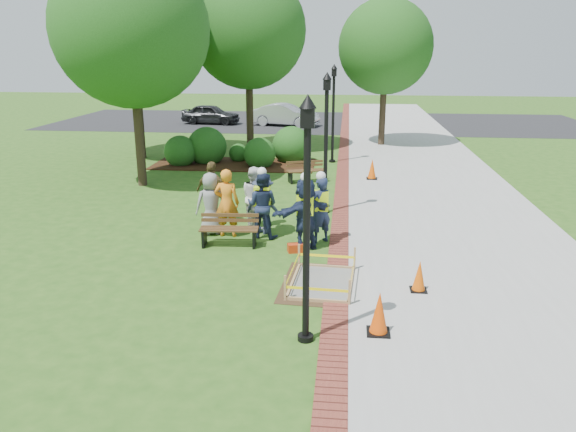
# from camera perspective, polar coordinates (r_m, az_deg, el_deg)

# --- Properties ---
(ground) EXTENTS (100.00, 100.00, 0.00)m
(ground) POSITION_cam_1_polar(r_m,az_deg,el_deg) (12.95, -2.77, -5.71)
(ground) COLOR #285116
(ground) RESTS_ON ground
(sidewalk) EXTENTS (6.00, 60.00, 0.02)m
(sidewalk) POSITION_cam_1_polar(r_m,az_deg,el_deg) (22.59, 13.84, 3.68)
(sidewalk) COLOR #9E9E99
(sidewalk) RESTS_ON ground
(brick_edging) EXTENTS (0.50, 60.00, 0.03)m
(brick_edging) POSITION_cam_1_polar(r_m,az_deg,el_deg) (22.37, 5.56, 3.98)
(brick_edging) COLOR maroon
(brick_edging) RESTS_ON ground
(mulch_bed) EXTENTS (7.00, 3.00, 0.05)m
(mulch_bed) POSITION_cam_1_polar(r_m,az_deg,el_deg) (24.81, -5.47, 5.26)
(mulch_bed) COLOR #381E0F
(mulch_bed) RESTS_ON ground
(parking_lot) EXTENTS (36.00, 12.00, 0.01)m
(parking_lot) POSITION_cam_1_polar(r_m,az_deg,el_deg) (39.18, 3.26, 9.53)
(parking_lot) COLOR black
(parking_lot) RESTS_ON ground
(wet_concrete_pad) EXTENTS (1.84, 2.40, 0.55)m
(wet_concrete_pad) POSITION_cam_1_polar(r_m,az_deg,el_deg) (12.24, 3.48, -5.91)
(wet_concrete_pad) COLOR #47331E
(wet_concrete_pad) RESTS_ON ground
(bench_near) EXTENTS (1.53, 0.61, 0.81)m
(bench_near) POSITION_cam_1_polar(r_m,az_deg,el_deg) (14.59, -5.98, -2.06)
(bench_near) COLOR brown
(bench_near) RESTS_ON ground
(bench_far) EXTENTS (1.53, 0.96, 0.79)m
(bench_far) POSITION_cam_1_polar(r_m,az_deg,el_deg) (21.44, 1.86, 4.13)
(bench_far) COLOR brown
(bench_far) RESTS_ON ground
(cone_front) EXTENTS (0.41, 0.41, 0.82)m
(cone_front) POSITION_cam_1_polar(r_m,az_deg,el_deg) (10.27, 9.24, -9.81)
(cone_front) COLOR black
(cone_front) RESTS_ON ground
(cone_back) EXTENTS (0.35, 0.35, 0.69)m
(cone_back) POSITION_cam_1_polar(r_m,az_deg,el_deg) (12.15, 13.19, -6.02)
(cone_back) COLOR black
(cone_back) RESTS_ON ground
(cone_far) EXTENTS (0.41, 0.41, 0.80)m
(cone_far) POSITION_cam_1_polar(r_m,az_deg,el_deg) (22.07, 8.54, 4.68)
(cone_far) COLOR black
(cone_far) RESTS_ON ground
(toolbox) EXTENTS (0.49, 0.35, 0.22)m
(toolbox) POSITION_cam_1_polar(r_m,az_deg,el_deg) (14.13, 0.87, -3.24)
(toolbox) COLOR #BB300E
(toolbox) RESTS_ON ground
(lamp_near) EXTENTS (0.28, 0.28, 4.26)m
(lamp_near) POSITION_cam_1_polar(r_m,az_deg,el_deg) (9.18, 1.92, 1.16)
(lamp_near) COLOR black
(lamp_near) RESTS_ON ground
(lamp_mid) EXTENTS (0.28, 0.28, 4.26)m
(lamp_mid) POSITION_cam_1_polar(r_m,az_deg,el_deg) (17.01, 3.89, 8.41)
(lamp_mid) COLOR black
(lamp_mid) RESTS_ON ground
(lamp_far) EXTENTS (0.28, 0.28, 4.26)m
(lamp_far) POSITION_cam_1_polar(r_m,az_deg,el_deg) (24.95, 4.63, 11.07)
(lamp_far) COLOR black
(lamp_far) RESTS_ON ground
(tree_left) EXTENTS (5.44, 5.44, 8.27)m
(tree_left) POSITION_cam_1_polar(r_m,az_deg,el_deg) (21.13, -15.67, 17.81)
(tree_left) COLOR #3D2D1E
(tree_left) RESTS_ON ground
(tree_back) EXTENTS (5.53, 5.53, 8.47)m
(tree_back) POSITION_cam_1_polar(r_m,az_deg,el_deg) (28.16, -4.07, 18.28)
(tree_back) COLOR #3D2D1E
(tree_back) RESTS_ON ground
(tree_right) EXTENTS (4.75, 4.75, 7.34)m
(tree_right) POSITION_cam_1_polar(r_m,az_deg,el_deg) (29.84, 9.89, 16.58)
(tree_right) COLOR #3D2D1E
(tree_right) RESTS_ON ground
(tree_far) EXTENTS (6.08, 6.08, 9.17)m
(tree_far) POSITION_cam_1_polar(r_m,az_deg,el_deg) (26.72, -15.56, 18.74)
(tree_far) COLOR #3D2D1E
(tree_far) RESTS_ON ground
(shrub_a) EXTENTS (1.40, 1.40, 1.40)m
(shrub_a) POSITION_cam_1_polar(r_m,az_deg,el_deg) (25.03, -10.82, 5.10)
(shrub_a) COLOR #1D4914
(shrub_a) RESTS_ON ground
(shrub_b) EXTENTS (1.73, 1.73, 1.73)m
(shrub_b) POSITION_cam_1_polar(r_m,az_deg,el_deg) (25.32, -8.16, 5.36)
(shrub_b) COLOR #1D4914
(shrub_b) RESTS_ON ground
(shrub_c) EXTENTS (1.37, 1.37, 1.37)m
(shrub_c) POSITION_cam_1_polar(r_m,az_deg,el_deg) (24.23, -2.88, 4.99)
(shrub_c) COLOR #1D4914
(shrub_c) RESTS_ON ground
(shrub_d) EXTENTS (1.73, 1.73, 1.73)m
(shrub_d) POSITION_cam_1_polar(r_m,az_deg,el_deg) (25.30, 0.35, 5.52)
(shrub_d) COLOR #1D4914
(shrub_d) RESTS_ON ground
(shrub_e) EXTENTS (0.87, 0.87, 0.87)m
(shrub_e) POSITION_cam_1_polar(r_m,az_deg,el_deg) (25.52, -5.01, 5.56)
(shrub_e) COLOR #1D4914
(shrub_e) RESTS_ON ground
(casual_person_a) EXTENTS (0.64, 0.54, 1.72)m
(casual_person_a) POSITION_cam_1_polar(r_m,az_deg,el_deg) (15.41, -7.82, 1.24)
(casual_person_a) COLOR gray
(casual_person_a) RESTS_ON ground
(casual_person_b) EXTENTS (0.60, 0.39, 1.86)m
(casual_person_b) POSITION_cam_1_polar(r_m,az_deg,el_deg) (15.16, -6.23, 1.31)
(casual_person_b) COLOR orange
(casual_person_b) RESTS_ON ground
(casual_person_c) EXTENTS (0.62, 0.67, 1.75)m
(casual_person_c) POSITION_cam_1_polar(r_m,az_deg,el_deg) (15.91, -3.38, 1.92)
(casual_person_c) COLOR white
(casual_person_c) RESTS_ON ground
(casual_person_d) EXTENTS (0.65, 0.51, 1.78)m
(casual_person_d) POSITION_cam_1_polar(r_m,az_deg,el_deg) (16.57, -7.66, 2.46)
(casual_person_d) COLOR brown
(casual_person_d) RESTS_ON ground
(casual_person_e) EXTENTS (0.61, 0.51, 1.62)m
(casual_person_e) POSITION_cam_1_polar(r_m,az_deg,el_deg) (15.37, -2.55, 1.15)
(casual_person_e) COLOR #2D354E
(casual_person_e) RESTS_ON ground
(hivis_worker_a) EXTENTS (0.70, 0.67, 2.01)m
(hivis_worker_a) POSITION_cam_1_polar(r_m,az_deg,el_deg) (14.03, 1.74, 0.40)
(hivis_worker_a) COLOR #1B2F46
(hivis_worker_a) RESTS_ON ground
(hivis_worker_b) EXTENTS (0.67, 0.63, 1.91)m
(hivis_worker_b) POSITION_cam_1_polar(r_m,az_deg,el_deg) (14.62, 3.30, 0.86)
(hivis_worker_b) COLOR #18193E
(hivis_worker_b) RESTS_ON ground
(hivis_worker_c) EXTENTS (0.64, 0.49, 1.93)m
(hivis_worker_c) POSITION_cam_1_polar(r_m,az_deg,el_deg) (15.00, -2.64, 1.33)
(hivis_worker_c) COLOR #1B2747
(hivis_worker_c) RESTS_ON ground
(parked_car_a) EXTENTS (2.39, 4.55, 1.42)m
(parked_car_a) POSITION_cam_1_polar(r_m,az_deg,el_deg) (38.40, -7.80, 9.25)
(parked_car_a) COLOR black
(parked_car_a) RESTS_ON ground
(parked_car_b) EXTENTS (3.17, 5.10, 1.54)m
(parked_car_b) POSITION_cam_1_polar(r_m,az_deg,el_deg) (37.10, -0.28, 9.14)
(parked_car_b) COLOR #ACADB1
(parked_car_b) RESTS_ON ground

